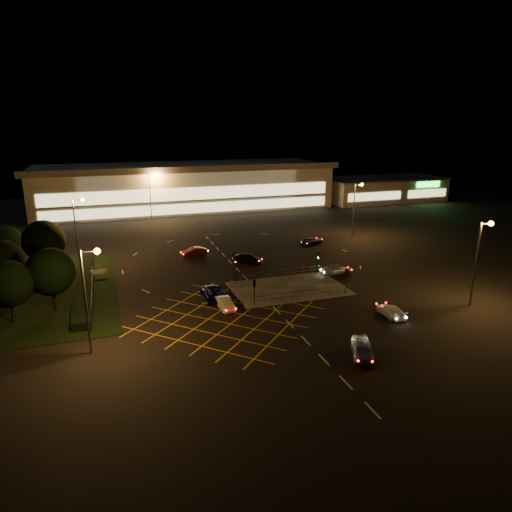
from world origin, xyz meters
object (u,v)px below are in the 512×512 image
object	(u,v)px
signal_nw	(235,267)
car_circ_red	(194,252)
signal_sw	(254,287)
car_approach_white	(391,311)
car_queue_white	(225,303)
car_east_grey	(312,241)
signal_ne	(318,259)
car_right_silver	(336,269)
signal_se	(346,276)
car_near_silver	(362,349)
car_far_dkgrey	(248,258)
car_left_blue	(214,294)

from	to	relation	value
signal_nw	car_circ_red	bearing A→B (deg)	99.69
signal_sw	car_circ_red	bearing A→B (deg)	-83.64
car_circ_red	car_approach_white	bearing A→B (deg)	17.42
car_queue_white	car_east_grey	size ratio (longest dim) A/B	0.89
signal_ne	car_right_silver	bearing A→B (deg)	-14.79
signal_nw	car_east_grey	bearing A→B (deg)	39.89
signal_se	car_near_silver	world-z (taller)	signal_se
car_far_dkgrey	signal_sw	bearing A→B (deg)	-154.95
car_east_grey	car_approach_white	world-z (taller)	car_east_grey
car_queue_white	car_left_blue	bearing A→B (deg)	93.71
signal_nw	car_left_blue	xyz separation A→B (m)	(-3.97, -4.56, -1.61)
signal_sw	car_east_grey	size ratio (longest dim) A/B	0.70
signal_sw	signal_nw	size ratio (longest dim) A/B	1.00
car_right_silver	car_circ_red	size ratio (longest dim) A/B	1.04
signal_se	car_circ_red	bearing A→B (deg)	-57.65
car_queue_white	car_left_blue	size ratio (longest dim) A/B	0.73
car_near_silver	car_left_blue	xyz separation A→B (m)	(-9.53, 18.03, -0.03)
signal_nw	signal_ne	distance (m)	12.00
car_east_grey	car_left_blue	bearing A→B (deg)	105.22
signal_sw	signal_ne	xyz separation A→B (m)	(12.00, 7.99, 0.00)
signal_ne	car_east_grey	xyz separation A→B (m)	(6.44, 15.41, -1.74)
signal_nw	car_queue_white	bearing A→B (deg)	-114.43
car_queue_white	car_approach_white	size ratio (longest dim) A/B	0.93
car_queue_white	signal_se	bearing A→B (deg)	-5.81
car_near_silver	car_queue_white	size ratio (longest dim) A/B	1.15
car_east_grey	car_approach_white	xyz separation A→B (m)	(-5.01, -31.01, -0.00)
signal_nw	car_east_grey	world-z (taller)	signal_nw
car_right_silver	car_queue_white	bearing A→B (deg)	114.62
car_circ_red	car_east_grey	world-z (taller)	car_circ_red
signal_nw	car_right_silver	world-z (taller)	signal_nw
car_queue_white	car_east_grey	world-z (taller)	car_queue_white
signal_se	car_queue_white	bearing A→B (deg)	-1.04
car_left_blue	car_east_grey	xyz separation A→B (m)	(22.41, 19.97, -0.13)
car_near_silver	car_right_silver	distance (m)	23.70
car_left_blue	car_approach_white	bearing A→B (deg)	-33.74
signal_sw	car_left_blue	distance (m)	5.49
car_left_blue	car_approach_white	world-z (taller)	car_left_blue
car_left_blue	car_right_silver	world-z (taller)	car_left_blue
car_left_blue	car_far_dkgrey	size ratio (longest dim) A/B	1.15
car_queue_white	car_right_silver	size ratio (longest dim) A/B	0.93
car_approach_white	signal_ne	bearing A→B (deg)	-81.06
signal_nw	car_right_silver	xyz separation A→B (m)	(14.62, -0.69, -1.64)
signal_se	signal_ne	world-z (taller)	same
car_circ_red	car_east_grey	xyz separation A→B (m)	(21.00, 0.40, -0.06)
signal_sw	signal_se	size ratio (longest dim) A/B	1.00
signal_sw	signal_se	distance (m)	12.00
car_right_silver	signal_sw	bearing A→B (deg)	119.98
signal_nw	car_circ_red	world-z (taller)	signal_nw
car_left_blue	car_near_silver	bearing A→B (deg)	-63.47
signal_ne	signal_nw	bearing A→B (deg)	180.00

